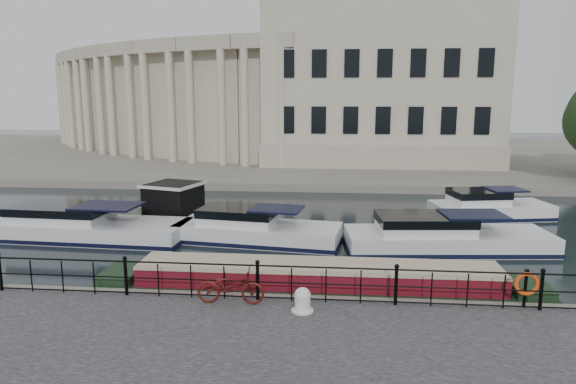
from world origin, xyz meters
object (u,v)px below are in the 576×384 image
at_px(bicycle, 231,286).
at_px(harbour_hut, 174,206).
at_px(narrowboat, 317,289).
at_px(mooring_bollard, 302,300).
at_px(life_ring_post, 527,284).

distance_m(bicycle, harbour_hut, 12.39).
xyz_separation_m(bicycle, narrowboat, (2.44, 1.86, -0.70)).
relative_size(mooring_bollard, harbour_hut, 0.17).
xyz_separation_m(mooring_bollard, harbour_hut, (-7.35, 11.59, 0.08)).
distance_m(mooring_bollard, narrowboat, 2.31).
height_order(bicycle, mooring_bollard, bicycle).
relative_size(bicycle, life_ring_post, 1.74).
xyz_separation_m(life_ring_post, harbour_hut, (-13.61, 10.79, -0.30)).
bearing_deg(bicycle, narrowboat, -53.95).
distance_m(life_ring_post, narrowboat, 6.15).
bearing_deg(mooring_bollard, life_ring_post, 7.30).
distance_m(narrowboat, harbour_hut, 12.14).
relative_size(bicycle, harbour_hut, 0.48).
xyz_separation_m(bicycle, life_ring_post, (8.35, 0.44, 0.19)).
distance_m(bicycle, life_ring_post, 8.37).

